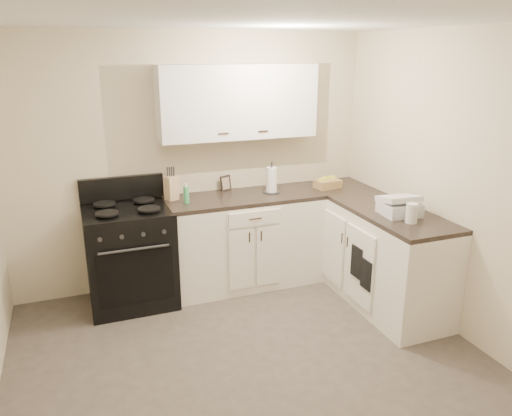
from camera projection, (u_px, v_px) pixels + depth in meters
name	position (u px, v px, depth m)	size (l,w,h in m)	color
floor	(258.00, 373.00, 3.74)	(3.60, 3.60, 0.00)	#473F38
ceiling	(258.00, 17.00, 2.98)	(3.60, 3.60, 0.00)	white
wall_back	(193.00, 162.00, 4.96)	(3.60, 3.60, 0.00)	beige
wall_right	(469.00, 190.00, 3.97)	(3.60, 3.60, 0.00)	beige
wall_front	(440.00, 366.00, 1.75)	(3.60, 3.60, 0.00)	beige
base_cabinets_back	(244.00, 242.00, 5.08)	(1.55, 0.60, 0.90)	white
base_cabinets_right	(370.00, 250.00, 4.86)	(0.60, 1.90, 0.90)	white
countertop_back	(244.00, 198.00, 4.94)	(1.55, 0.60, 0.04)	black
countertop_right	(374.00, 204.00, 4.72)	(0.60, 1.90, 0.04)	black
upper_cabinets	(238.00, 102.00, 4.80)	(1.55, 0.30, 0.70)	white
stove	(130.00, 257.00, 4.67)	(0.79, 0.67, 0.95)	black
knife_block	(171.00, 188.00, 4.76)	(0.11, 0.10, 0.23)	#D6B683
paper_towel	(272.00, 180.00, 5.01)	(0.11, 0.11, 0.26)	white
soap_bottle	(186.00, 195.00, 4.67)	(0.05, 0.05, 0.16)	#41AA61
picture_frame	(226.00, 183.00, 5.10)	(0.12, 0.02, 0.15)	black
wicker_basket	(328.00, 184.00, 5.20)	(0.26, 0.17, 0.09)	tan
countertop_grill	(399.00, 208.00, 4.35)	(0.31, 0.29, 0.11)	silver
glass_jar	(412.00, 213.00, 4.13)	(0.10, 0.10, 0.17)	silver
oven_mitt_near	(366.00, 275.00, 4.37)	(0.02, 0.16, 0.27)	black
oven_mitt_far	(357.00, 262.00, 4.50)	(0.02, 0.17, 0.29)	black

